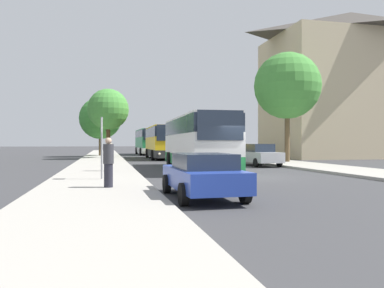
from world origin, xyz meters
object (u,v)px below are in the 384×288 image
(bus_stop_sign, at_px, (102,141))
(pedestrian_waiting_far, at_px, (108,162))
(bus_middle, at_px, (162,142))
(parked_car_right_near, at_px, (259,155))
(pedestrian_waiting_near, at_px, (109,155))
(tree_right_near, at_px, (287,86))
(bus_front, at_px, (197,141))
(tree_left_near, at_px, (108,109))
(tree_left_far, at_px, (100,118))
(parked_car_left_curb, at_px, (203,174))
(bus_rear, at_px, (148,141))

(bus_stop_sign, height_order, pedestrian_waiting_far, bus_stop_sign)
(bus_middle, xyz_separation_m, parked_car_right_near, (5.13, -13.26, -0.95))
(pedestrian_waiting_near, relative_size, tree_right_near, 0.20)
(bus_middle, xyz_separation_m, bus_stop_sign, (-5.80, -22.20, -0.00))
(bus_front, relative_size, parked_car_right_near, 2.41)
(pedestrian_waiting_near, height_order, tree_left_near, tree_left_near)
(tree_left_far, relative_size, tree_right_near, 0.78)
(pedestrian_waiting_far, bearing_deg, parked_car_right_near, 57.51)
(pedestrian_waiting_near, bearing_deg, bus_stop_sign, -82.97)
(parked_car_left_curb, bearing_deg, bus_rear, 85.33)
(tree_right_near, bearing_deg, bus_middle, 128.36)
(bus_middle, distance_m, parked_car_left_curb, 27.56)
(pedestrian_waiting_far, height_order, tree_right_near, tree_right_near)
(bus_middle, distance_m, pedestrian_waiting_far, 25.85)
(pedestrian_waiting_far, xyz_separation_m, tree_left_far, (-0.69, 32.25, 3.53))
(parked_car_left_curb, xyz_separation_m, tree_left_near, (-2.61, 28.03, 4.32))
(bus_stop_sign, bearing_deg, parked_car_right_near, 39.27)
(pedestrian_waiting_far, bearing_deg, bus_stop_sign, 104.04)
(bus_front, relative_size, bus_stop_sign, 4.34)
(pedestrian_waiting_near, bearing_deg, tree_left_near, 101.07)
(bus_rear, height_order, tree_right_near, tree_right_near)
(parked_car_left_curb, relative_size, tree_right_near, 0.48)
(bus_middle, height_order, parked_car_left_curb, bus_middle)
(bus_rear, bearing_deg, bus_middle, -90.88)
(parked_car_left_curb, xyz_separation_m, bus_stop_sign, (-3.02, 5.20, 1.05))
(bus_rear, relative_size, tree_left_far, 1.50)
(parked_car_right_near, bearing_deg, bus_front, 25.26)
(tree_left_near, bearing_deg, tree_right_near, -39.37)
(pedestrian_waiting_near, bearing_deg, parked_car_right_near, 33.82)
(bus_middle, height_order, tree_left_far, tree_left_far)
(bus_rear, distance_m, bus_stop_sign, 36.27)
(bus_rear, height_order, pedestrian_waiting_far, bus_rear)
(parked_car_left_curb, relative_size, tree_left_far, 0.61)
(parked_car_right_near, xyz_separation_m, tree_left_far, (-11.37, 20.28, 3.73))
(bus_middle, relative_size, pedestrian_waiting_far, 6.37)
(bus_rear, distance_m, tree_left_near, 14.43)
(bus_front, xyz_separation_m, tree_right_near, (8.65, 4.78, 4.48))
(tree_left_near, bearing_deg, bus_front, -71.90)
(tree_left_near, bearing_deg, pedestrian_waiting_far, -90.35)
(parked_car_left_curb, distance_m, bus_stop_sign, 6.11)
(bus_middle, relative_size, bus_rear, 1.05)
(bus_rear, distance_m, parked_car_right_near, 27.35)
(pedestrian_waiting_near, relative_size, tree_left_far, 0.25)
(tree_right_near, bearing_deg, tree_left_near, 140.63)
(parked_car_right_near, xyz_separation_m, tree_left_near, (-10.52, 13.88, 4.23))
(parked_car_left_curb, bearing_deg, bus_stop_sign, 119.46)
(bus_stop_sign, xyz_separation_m, tree_right_near, (14.37, 11.37, 4.46))
(bus_middle, xyz_separation_m, tree_left_near, (-5.39, 0.62, 3.28))
(bus_stop_sign, bearing_deg, parked_car_left_curb, -59.83)
(bus_front, bearing_deg, bus_stop_sign, -129.16)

